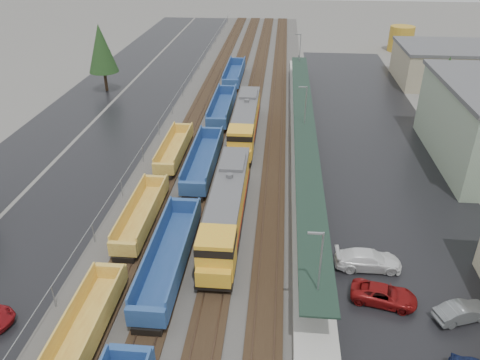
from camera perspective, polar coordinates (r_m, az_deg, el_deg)
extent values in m
cube|color=#302D2B|center=(69.45, -0.49, 7.78)|extent=(20.00, 160.00, 0.08)
cube|color=black|center=(70.21, -5.42, 7.99)|extent=(2.60, 160.00, 0.15)
cube|color=#473326|center=(70.31, -6.00, 8.08)|extent=(0.08, 160.00, 0.07)
cube|color=#473326|center=(70.05, -4.83, 8.06)|extent=(0.08, 160.00, 0.07)
cube|color=black|center=(69.62, -2.14, 7.91)|extent=(2.60, 160.00, 0.15)
cube|color=#473326|center=(69.67, -2.74, 8.01)|extent=(0.08, 160.00, 0.07)
cube|color=#473326|center=(69.49, -1.55, 7.98)|extent=(0.08, 160.00, 0.07)
cube|color=black|center=(69.25, 1.17, 7.81)|extent=(2.60, 160.00, 0.15)
cube|color=#473326|center=(69.26, 0.57, 7.92)|extent=(0.08, 160.00, 0.07)
cube|color=#473326|center=(69.17, 1.78, 7.87)|extent=(0.08, 160.00, 0.07)
cube|color=black|center=(69.11, 4.51, 7.68)|extent=(2.60, 160.00, 0.15)
cube|color=#473326|center=(69.08, 3.91, 7.79)|extent=(0.08, 160.00, 0.07)
cube|color=#473326|center=(69.07, 5.12, 7.74)|extent=(0.08, 160.00, 0.07)
cube|color=black|center=(72.40, -12.50, 7.96)|extent=(10.00, 160.00, 0.02)
cube|color=black|center=(75.97, -19.80, 7.91)|extent=(9.00, 160.00, 0.02)
cube|color=black|center=(61.25, 16.57, 3.49)|extent=(16.00, 100.00, 0.02)
cube|color=#9E9B93|center=(59.88, 7.67, 4.25)|extent=(3.00, 80.00, 0.70)
cylinder|color=gray|center=(37.60, 8.87, -9.53)|extent=(0.16, 0.16, 2.40)
cylinder|color=gray|center=(50.22, 8.09, 1.13)|extent=(0.16, 0.16, 2.40)
cylinder|color=gray|center=(63.89, 7.64, 7.38)|extent=(0.16, 0.16, 2.40)
cylinder|color=gray|center=(78.04, 7.34, 11.40)|extent=(0.16, 0.16, 2.40)
cylinder|color=gray|center=(92.46, 7.13, 14.17)|extent=(0.16, 0.16, 2.40)
cube|color=black|center=(58.76, 7.85, 6.78)|extent=(2.60, 65.00, 0.15)
cylinder|color=gray|center=(32.42, 9.56, -12.10)|extent=(0.12, 0.12, 8.00)
cube|color=gray|center=(29.99, 9.20, -6.43)|extent=(1.00, 0.15, 0.12)
cylinder|color=gray|center=(58.47, 7.90, 7.51)|extent=(0.12, 0.12, 8.00)
cube|color=gray|center=(57.16, 7.66, 11.17)|extent=(1.00, 0.15, 0.12)
cylinder|color=gray|center=(87.10, 7.28, 14.68)|extent=(0.12, 0.12, 8.00)
cube|color=gray|center=(86.23, 7.10, 17.21)|extent=(1.00, 0.15, 0.12)
cylinder|color=gray|center=(37.83, -21.76, -13.13)|extent=(0.08, 0.08, 2.00)
cylinder|color=gray|center=(43.43, -17.44, -6.27)|extent=(0.08, 0.08, 2.00)
cylinder|color=gray|center=(49.70, -14.23, -1.03)|extent=(0.08, 0.08, 2.00)
cylinder|color=gray|center=(56.40, -11.77, 3.00)|extent=(0.08, 0.08, 2.00)
cylinder|color=gray|center=(63.41, -9.84, 6.16)|extent=(0.08, 0.08, 2.00)
cylinder|color=gray|center=(70.63, -8.27, 8.67)|extent=(0.08, 0.08, 2.00)
cylinder|color=gray|center=(78.00, -6.99, 10.71)|extent=(0.08, 0.08, 2.00)
cylinder|color=gray|center=(85.48, -5.92, 12.39)|extent=(0.08, 0.08, 2.00)
cylinder|color=gray|center=(93.05, -5.00, 13.80)|extent=(0.08, 0.08, 2.00)
cylinder|color=gray|center=(100.69, -4.22, 14.99)|extent=(0.08, 0.08, 2.00)
cylinder|color=gray|center=(108.38, -3.54, 16.01)|extent=(0.08, 0.08, 2.00)
cylinder|color=gray|center=(116.11, -2.95, 16.89)|extent=(0.08, 0.08, 2.00)
cylinder|color=gray|center=(123.87, -2.42, 17.67)|extent=(0.08, 0.08, 2.00)
cylinder|color=gray|center=(131.66, -1.96, 18.34)|extent=(0.08, 0.08, 2.00)
cylinder|color=gray|center=(139.48, -1.54, 18.95)|extent=(0.08, 0.08, 2.00)
cube|color=gray|center=(70.29, -8.33, 9.44)|extent=(0.05, 160.00, 0.05)
cube|color=tan|center=(92.17, 24.34, 12.56)|extent=(18.00, 14.00, 6.00)
cube|color=#59595B|center=(91.44, 24.75, 14.49)|extent=(18.36, 14.28, 0.50)
cylinder|color=#332316|center=(83.42, -16.04, 11.49)|extent=(0.50, 0.50, 3.30)
cone|color=black|center=(82.05, -16.57, 15.14)|extent=(4.84, 4.84, 7.70)
cylinder|color=#332316|center=(70.15, 22.92, 6.95)|extent=(0.50, 0.50, 3.00)
cone|color=black|center=(68.64, 23.72, 10.81)|extent=(4.40, 4.40, 7.00)
cube|color=black|center=(43.78, -1.51, -4.72)|extent=(2.89, 19.26, 0.39)
cube|color=orange|center=(43.71, -1.39, -2.23)|extent=(2.70, 15.41, 2.89)
cube|color=orange|center=(36.66, -2.89, -8.80)|extent=(2.89, 3.08, 3.27)
cube|color=black|center=(36.08, -2.92, -7.59)|extent=(2.94, 3.13, 0.67)
cube|color=orange|center=(35.94, -3.23, -11.70)|extent=(2.70, 0.96, 1.35)
cube|color=#59595B|center=(42.93, -1.41, -0.47)|extent=(2.74, 15.41, 0.34)
cube|color=maroon|center=(44.47, -3.13, -3.42)|extent=(0.04, 15.41, 0.34)
cube|color=maroon|center=(44.20, 0.39, -3.60)|extent=(0.04, 15.41, 0.34)
cube|color=black|center=(43.99, -1.50, -5.13)|extent=(2.12, 5.78, 0.58)
cube|color=black|center=(38.57, -2.65, -10.60)|extent=(2.31, 3.85, 0.48)
cube|color=black|center=(49.64, -0.62, -0.70)|extent=(2.31, 3.85, 0.48)
cylinder|color=#59595B|center=(43.63, -1.28, 0.48)|extent=(0.67, 0.67, 0.48)
cube|color=#59595B|center=(46.20, -0.88, 2.12)|extent=(2.31, 3.85, 0.48)
cube|color=black|center=(62.27, 0.69, 5.99)|extent=(2.89, 19.26, 0.39)
cube|color=orange|center=(62.55, 0.77, 7.72)|extent=(2.70, 15.41, 2.89)
cube|color=orange|center=(54.68, 0.07, 4.71)|extent=(2.89, 3.08, 3.27)
cube|color=black|center=(54.29, 0.08, 5.64)|extent=(2.94, 3.13, 0.67)
cube|color=orange|center=(53.52, -0.09, 3.01)|extent=(2.70, 0.96, 1.35)
cube|color=#59595B|center=(62.01, 0.78, 9.05)|extent=(2.74, 15.41, 0.34)
cube|color=maroon|center=(63.09, -0.48, 6.78)|extent=(0.04, 15.41, 0.34)
cube|color=maroon|center=(62.89, 2.02, 6.69)|extent=(0.04, 15.41, 0.34)
cube|color=black|center=(62.42, 0.69, 5.67)|extent=(2.12, 5.78, 0.58)
cube|color=black|center=(56.27, 0.14, 3.06)|extent=(2.31, 3.85, 0.48)
cube|color=black|center=(68.62, 1.14, 7.95)|extent=(2.31, 3.85, 0.48)
cylinder|color=#59595B|center=(62.82, 0.85, 9.59)|extent=(0.67, 0.67, 0.48)
cube|color=#59595B|center=(65.56, 1.05, 10.38)|extent=(2.31, 3.85, 0.48)
cube|color=#BF8C35|center=(34.63, -18.45, -17.48)|extent=(2.40, 11.13, 0.23)
cube|color=#BF8C35|center=(34.49, -20.50, -16.20)|extent=(0.14, 11.13, 1.66)
cube|color=#BF8C35|center=(33.65, -16.79, -16.80)|extent=(0.14, 11.13, 1.66)
cube|color=#BF8C35|center=(38.04, -15.41, -10.71)|extent=(2.40, 0.46, 1.29)
cube|color=black|center=(38.17, -15.55, -12.39)|extent=(1.85, 2.03, 0.46)
cube|color=#BF8C35|center=(44.93, -11.79, -4.46)|extent=(2.40, 11.13, 0.23)
cube|color=#BF8C35|center=(44.83, -13.31, -3.47)|extent=(0.14, 11.13, 1.66)
cube|color=#BF8C35|center=(44.18, -10.46, -3.65)|extent=(0.14, 11.13, 1.66)
cube|color=#BF8C35|center=(40.13, -14.10, -8.16)|extent=(2.40, 0.46, 1.29)
cube|color=#BF8C35|center=(49.32, -10.09, -0.19)|extent=(2.40, 0.46, 1.29)
cube|color=black|center=(41.16, -13.67, -8.65)|extent=(1.85, 2.03, 0.46)
cube|color=black|center=(49.23, -10.18, -1.49)|extent=(1.85, 2.03, 0.46)
cube|color=#BF8C35|center=(57.02, -7.94, 3.43)|extent=(2.40, 11.13, 0.23)
cube|color=#BF8C35|center=(56.94, -9.13, 4.22)|extent=(0.14, 11.13, 1.66)
cube|color=#BF8C35|center=(56.43, -6.85, 4.16)|extent=(0.14, 11.13, 1.66)
cube|color=#BF8C35|center=(51.75, -9.32, 1.34)|extent=(2.40, 0.46, 1.29)
cube|color=#BF8C35|center=(61.88, -6.85, 6.26)|extent=(2.40, 0.46, 1.29)
cube|color=black|center=(52.72, -9.08, 0.78)|extent=(1.85, 2.03, 0.46)
cube|color=black|center=(61.66, -6.92, 5.24)|extent=(1.85, 2.03, 0.46)
cube|color=navy|center=(31.46, -13.04, -20.22)|extent=(2.77, 0.53, 1.49)
cube|color=navy|center=(39.15, -8.52, -9.60)|extent=(2.77, 13.73, 0.27)
cube|color=navy|center=(38.88, -10.56, -8.33)|extent=(0.16, 13.73, 1.92)
cube|color=navy|center=(38.30, -6.66, -8.64)|extent=(0.16, 13.73, 1.92)
cube|color=navy|center=(33.59, -11.37, -16.05)|extent=(2.77, 0.53, 1.49)
cube|color=navy|center=(44.35, -6.59, -3.20)|extent=(2.77, 0.53, 1.49)
cube|color=black|center=(34.84, -10.86, -16.44)|extent=(2.13, 2.35, 0.53)
cube|color=black|center=(44.31, -6.70, -4.88)|extent=(2.13, 2.35, 0.53)
cube|color=navy|center=(53.60, -4.44, 2.00)|extent=(2.77, 13.73, 0.27)
cube|color=navy|center=(53.40, -5.89, 2.97)|extent=(0.16, 13.73, 1.92)
cube|color=navy|center=(52.98, -3.05, 2.87)|extent=(0.16, 13.73, 1.92)
cube|color=navy|center=(47.12, -5.83, -1.07)|extent=(2.77, 0.53, 1.49)
cube|color=navy|center=(59.61, -3.39, 5.70)|extent=(2.77, 0.53, 1.49)
cube|color=black|center=(48.29, -5.61, -1.73)|extent=(2.13, 2.35, 0.53)
cube|color=black|center=(59.37, -3.46, 4.47)|extent=(2.13, 2.35, 0.53)
cube|color=navy|center=(69.44, -2.15, 8.50)|extent=(2.77, 13.73, 0.27)
cube|color=navy|center=(69.29, -3.27, 9.27)|extent=(0.16, 13.73, 1.92)
cube|color=navy|center=(68.96, -1.05, 9.22)|extent=(0.16, 13.73, 1.92)
cube|color=navy|center=(62.63, -2.96, 6.89)|extent=(2.77, 0.53, 1.49)
cube|color=navy|center=(75.83, -1.49, 10.89)|extent=(2.77, 0.53, 1.49)
cube|color=black|center=(63.72, -2.84, 6.25)|extent=(2.13, 2.35, 0.53)
cube|color=black|center=(75.46, -1.54, 9.94)|extent=(2.13, 2.35, 0.53)
cube|color=navy|center=(85.91, -0.68, 12.55)|extent=(2.77, 13.73, 0.27)
cube|color=navy|center=(85.79, -1.59, 13.18)|extent=(0.16, 13.73, 1.92)
cube|color=navy|center=(85.53, 0.23, 13.14)|extent=(0.16, 13.73, 1.92)
cube|color=navy|center=(78.96, -1.21, 11.63)|extent=(2.77, 0.53, 1.49)
cube|color=navy|center=(92.50, -0.23, 14.22)|extent=(2.77, 0.53, 1.49)
cube|color=black|center=(79.99, -1.14, 11.06)|extent=(2.13, 2.35, 0.53)
cube|color=black|center=(92.06, -0.27, 13.46)|extent=(2.13, 2.35, 0.53)
cylinder|color=#B38723|center=(113.06, 19.03, 15.97)|extent=(5.32, 5.32, 5.32)
imported|color=maroon|center=(37.50, 17.12, -13.25)|extent=(3.28, 5.24, 1.35)
imported|color=white|center=(40.28, 15.35, -9.38)|extent=(2.32, 5.48, 1.58)
imported|color=#595C5E|center=(38.11, 25.46, -14.34)|extent=(2.80, 4.38, 1.36)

